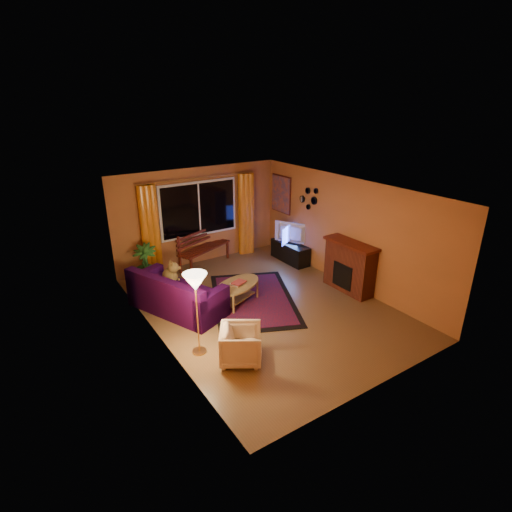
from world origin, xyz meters
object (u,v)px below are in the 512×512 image
bench (205,257)px  tv_console (290,252)px  coffee_table (238,293)px  sofa (177,292)px  armchair (241,343)px  floor_lamp (197,314)px

bench → tv_console: 2.26m
tv_console → coffee_table: bearing=-152.9°
sofa → tv_console: 3.66m
bench → tv_console: (2.04, -0.98, 0.01)m
armchair → coffee_table: 2.02m
sofa → coffee_table: 1.27m
floor_lamp → coffee_table: (1.47, 1.17, -0.52)m
tv_console → floor_lamp: bearing=-148.4°
sofa → floor_lamp: (-0.27, -1.57, 0.33)m
bench → sofa: size_ratio=0.78×
armchair → coffee_table: bearing=3.9°
sofa → floor_lamp: size_ratio=1.38×
floor_lamp → tv_console: size_ratio=1.24×
bench → floor_lamp: bearing=-140.8°
floor_lamp → coffee_table: 1.95m
sofa → armchair: size_ratio=3.01×
sofa → armchair: 2.18m
armchair → tv_console: size_ratio=0.57×
floor_lamp → coffee_table: size_ratio=1.22×
armchair → tv_console: bearing=-15.2°
bench → tv_console: tv_console is taller
armchair → tv_console: 4.50m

